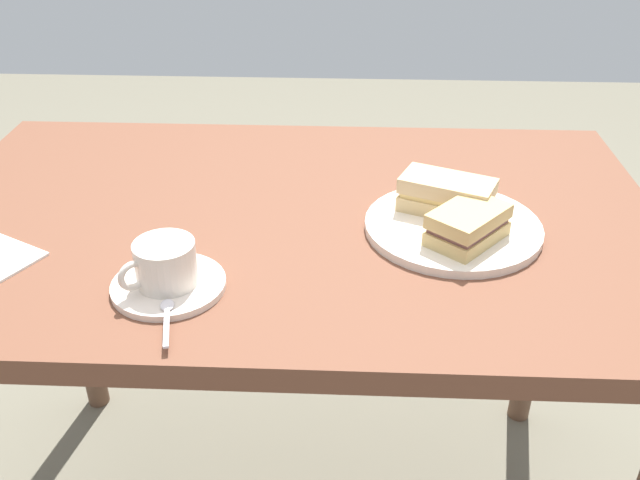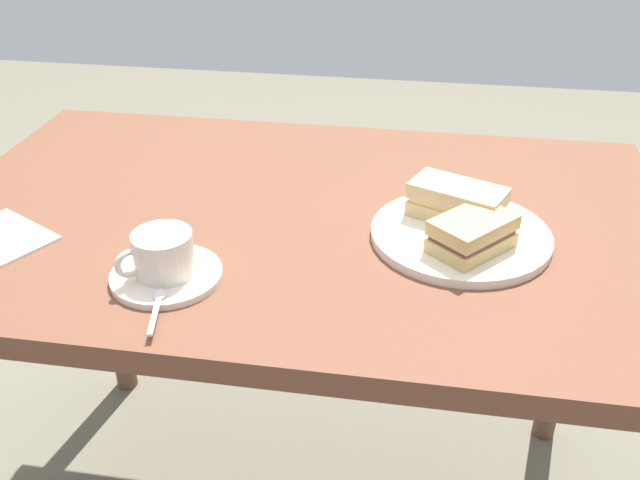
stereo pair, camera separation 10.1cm
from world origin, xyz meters
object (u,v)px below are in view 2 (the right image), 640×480
(dining_table, at_px, (300,256))
(spoon, at_px, (158,303))
(coffee_cup, at_px, (162,253))
(coffee_saucer, at_px, (167,275))
(sandwich_plate, at_px, (460,235))
(sandwich_back, at_px, (472,234))
(sandwich_front, at_px, (457,202))

(dining_table, distance_m, spoon, 0.34)
(coffee_cup, bearing_deg, dining_table, -123.68)
(dining_table, relative_size, coffee_saucer, 7.74)
(sandwich_plate, height_order, sandwich_back, sandwich_back)
(spoon, bearing_deg, coffee_cup, -76.92)
(sandwich_plate, relative_size, coffee_cup, 2.86)
(dining_table, height_order, sandwich_back, sandwich_back)
(sandwich_back, bearing_deg, coffee_cup, 16.62)
(sandwich_plate, height_order, coffee_cup, coffee_cup)
(dining_table, xyz_separation_m, sandwich_front, (-0.25, 0.01, 0.13))
(coffee_saucer, bearing_deg, coffee_cup, 41.99)
(coffee_saucer, distance_m, spoon, 0.08)
(sandwich_back, distance_m, coffee_cup, 0.44)
(dining_table, xyz_separation_m, spoon, (0.13, 0.30, 0.10))
(sandwich_plate, bearing_deg, sandwich_back, 104.65)
(coffee_saucer, bearing_deg, sandwich_plate, -156.72)
(dining_table, height_order, coffee_saucer, coffee_saucer)
(dining_table, bearing_deg, coffee_saucer, 56.41)
(sandwich_front, bearing_deg, coffee_saucer, 28.29)
(coffee_saucer, bearing_deg, sandwich_front, -151.71)
(sandwich_front, relative_size, coffee_cup, 1.67)
(dining_table, xyz_separation_m, coffee_cup, (0.15, 0.22, 0.13))
(dining_table, height_order, sandwich_plate, sandwich_plate)
(sandwich_plate, relative_size, coffee_saucer, 1.75)
(coffee_saucer, distance_m, coffee_cup, 0.04)
(coffee_cup, bearing_deg, sandwich_back, -163.38)
(sandwich_back, height_order, coffee_cup, coffee_cup)
(sandwich_front, height_order, sandwich_back, sandwich_front)
(sandwich_back, relative_size, coffee_cup, 1.46)
(sandwich_plate, bearing_deg, sandwich_front, -78.17)
(sandwich_front, distance_m, coffee_saucer, 0.45)
(dining_table, relative_size, sandwich_front, 7.52)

